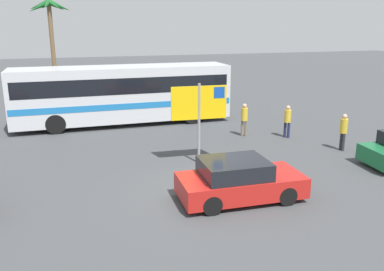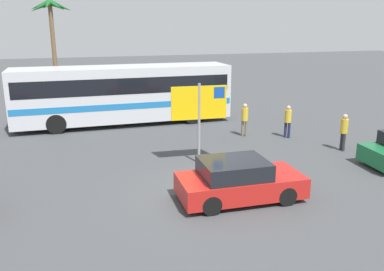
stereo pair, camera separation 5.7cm
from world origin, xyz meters
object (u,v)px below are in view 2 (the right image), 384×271
at_px(bus_front_coach, 124,92).
at_px(pedestrian_by_bus, 245,117).
at_px(pedestrian_near_sign, 288,119).
at_px(car_red, 239,181).
at_px(ferry_sign, 200,106).
at_px(pedestrian_crossing_lot, 344,129).

bearing_deg(bus_front_coach, pedestrian_by_bus, -39.88).
xyz_separation_m(pedestrian_near_sign, pedestrian_by_bus, (-1.89, 0.87, 0.03)).
height_order(bus_front_coach, pedestrian_by_bus, bus_front_coach).
distance_m(bus_front_coach, car_red, 11.46).
relative_size(bus_front_coach, pedestrian_near_sign, 7.32).
distance_m(ferry_sign, pedestrian_near_sign, 5.89).
bearing_deg(ferry_sign, bus_front_coach, 107.67).
relative_size(car_red, pedestrian_near_sign, 2.48).
bearing_deg(pedestrian_near_sign, car_red, 6.81).
bearing_deg(pedestrian_by_bus, pedestrian_crossing_lot, -111.27).
distance_m(bus_front_coach, pedestrian_crossing_lot, 11.54).
height_order(ferry_sign, pedestrian_by_bus, ferry_sign).
xyz_separation_m(ferry_sign, car_red, (0.04, -3.68, -1.69)).
height_order(ferry_sign, pedestrian_near_sign, ferry_sign).
xyz_separation_m(bus_front_coach, pedestrian_crossing_lot, (8.41, -7.86, -0.82)).
bearing_deg(car_red, pedestrian_by_bus, 65.99).
distance_m(car_red, pedestrian_crossing_lot, 7.29).
bearing_deg(car_red, pedestrian_crossing_lot, 29.51).
height_order(bus_front_coach, car_red, bus_front_coach).
bearing_deg(pedestrian_by_bus, pedestrian_near_sign, -88.31).
bearing_deg(pedestrian_by_bus, ferry_sign, 159.54).
bearing_deg(bus_front_coach, pedestrian_crossing_lot, -43.06).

